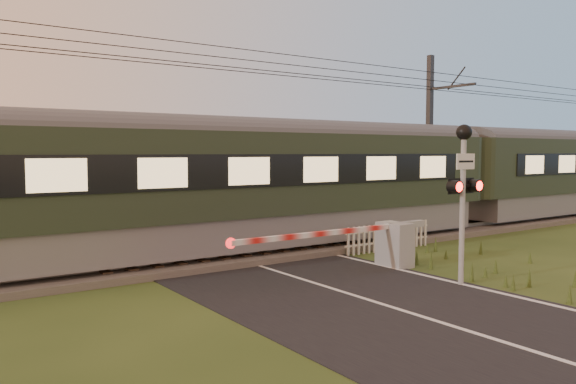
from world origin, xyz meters
TOP-DOWN VIEW (x-y plane):
  - ground at (0.00, 0.00)m, footprint 160.00×160.00m
  - road at (0.02, -0.23)m, footprint 6.00×140.00m
  - track_bed at (0.00, 6.50)m, footprint 140.00×3.40m
  - overhead_wires at (0.00, 6.50)m, footprint 120.00×0.62m
  - train at (10.32, 6.50)m, footprint 40.87×2.82m
  - boom_gate at (2.79, 2.75)m, footprint 6.26×0.92m
  - crossing_signal at (2.72, 0.33)m, footprint 0.95×0.37m
  - picket_fence at (4.66, 4.60)m, footprint 3.58×0.07m
  - catenary_mast at (11.30, 8.73)m, footprint 0.23×2.46m

SIDE VIEW (x-z plane):
  - ground at x=0.00m, z-range 0.00..0.00m
  - road at x=0.02m, z-range 0.00..0.03m
  - track_bed at x=0.00m, z-range -0.13..0.26m
  - picket_fence at x=4.66m, z-range 0.00..0.87m
  - boom_gate at x=2.79m, z-range 0.05..1.28m
  - train at x=10.32m, z-range 0.29..4.09m
  - crossing_signal at x=2.72m, z-range 0.70..4.43m
  - catenary_mast at x=11.30m, z-range 0.14..7.44m
  - overhead_wires at x=0.00m, z-range 5.41..6.04m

